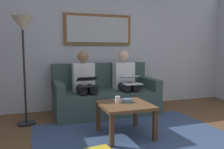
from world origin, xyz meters
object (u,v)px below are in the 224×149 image
object	(u,v)px
coffee_table	(125,108)
laptop_white	(131,80)
couch	(105,96)
cup	(118,99)
person_left	(126,79)
laptop_black	(88,82)
bowl	(127,101)
framed_mirror	(98,30)
standing_lamp	(23,36)
person_right	(85,81)

from	to	relation	value
coffee_table	laptop_white	world-z (taller)	laptop_white
couch	cup	world-z (taller)	couch
person_left	laptop_black	size ratio (longest dim) A/B	3.24
laptop_black	bowl	bearing A→B (deg)	112.94
framed_mirror	cup	bearing A→B (deg)	83.76
laptop_white	laptop_black	world-z (taller)	laptop_black
couch	coffee_table	xyz separation A→B (m)	(0.09, 1.22, 0.07)
framed_mirror	coffee_table	distance (m)	1.99
framed_mirror	bowl	bearing A→B (deg)	88.74
standing_lamp	person_left	bearing A→B (deg)	-173.55
person_left	laptop_white	distance (m)	0.25
coffee_table	bowl	size ratio (longest dim) A/B	4.76
couch	coffee_table	world-z (taller)	couch
standing_lamp	person_right	bearing A→B (deg)	-168.53
cup	person_right	distance (m)	1.09
person_right	laptop_black	bearing A→B (deg)	90.00
framed_mirror	laptop_black	size ratio (longest dim) A/B	3.81
coffee_table	laptop_black	world-z (taller)	laptop_black
cup	standing_lamp	world-z (taller)	standing_lamp
couch	framed_mirror	xyz separation A→B (m)	(0.00, -0.39, 1.24)
coffee_table	laptop_black	xyz separation A→B (m)	(0.30, -0.91, 0.24)
laptop_white	laptop_black	distance (m)	0.78
framed_mirror	standing_lamp	world-z (taller)	framed_mirror
laptop_white	laptop_black	bearing A→B (deg)	-0.63
bowl	standing_lamp	world-z (taller)	standing_lamp
framed_mirror	person_left	distance (m)	1.12
couch	laptop_black	distance (m)	0.59
cup	laptop_black	distance (m)	0.86
couch	framed_mirror	distance (m)	1.30
bowl	person_right	xyz separation A→B (m)	(0.36, -1.08, 0.14)
couch	bowl	bearing A→B (deg)	88.32
coffee_table	cup	world-z (taller)	cup
couch	coffee_table	distance (m)	1.22
laptop_white	standing_lamp	distance (m)	1.91
framed_mirror	bowl	distance (m)	1.88
laptop_black	framed_mirror	bearing A→B (deg)	-119.29
person_left	standing_lamp	distance (m)	1.93
person_right	standing_lamp	xyz separation A→B (m)	(0.98, 0.20, 0.76)
bowl	person_right	world-z (taller)	person_right
framed_mirror	standing_lamp	xyz separation A→B (m)	(1.37, 0.66, -0.18)
framed_mirror	laptop_white	bearing A→B (deg)	118.99
framed_mirror	couch	bearing A→B (deg)	90.00
person_left	framed_mirror	bearing A→B (deg)	-49.53
bowl	cup	bearing A→B (deg)	-8.82
laptop_black	laptop_white	bearing A→B (deg)	179.37
couch	person_right	size ratio (longest dim) A/B	1.61
couch	standing_lamp	distance (m)	1.75
laptop_white	standing_lamp	bearing A→B (deg)	-1.56
bowl	laptop_black	bearing A→B (deg)	-67.06
framed_mirror	laptop_black	distance (m)	1.22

